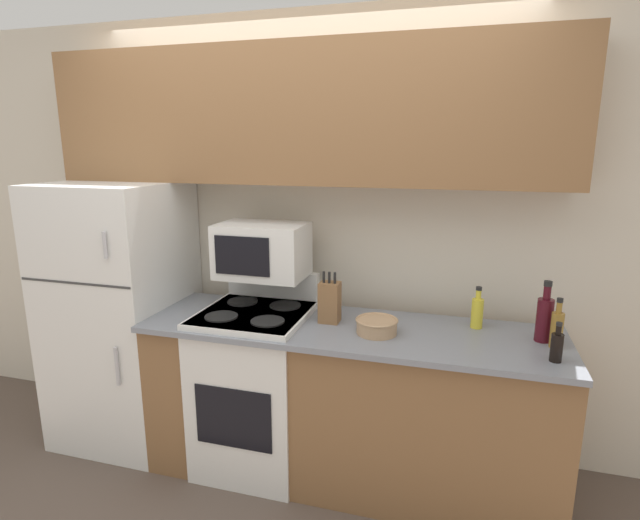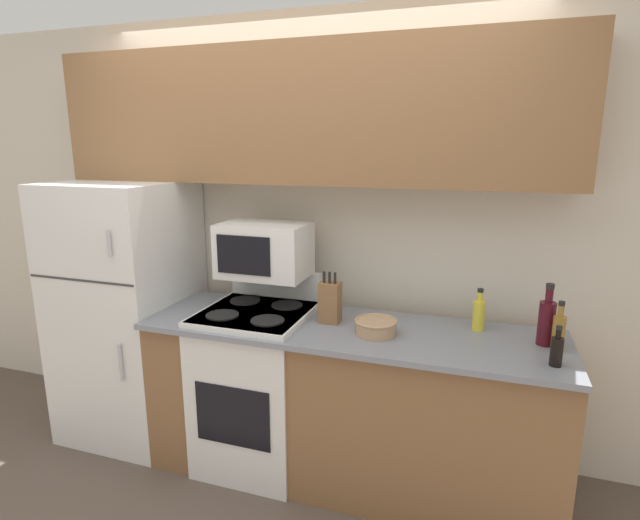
{
  "view_description": "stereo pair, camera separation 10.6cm",
  "coord_description": "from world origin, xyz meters",
  "px_view_note": "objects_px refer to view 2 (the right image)",
  "views": [
    {
      "loc": [
        0.91,
        -2.11,
        1.82
      ],
      "look_at": [
        0.21,
        0.27,
        1.24
      ],
      "focal_mm": 28.0,
      "sensor_mm": 36.0,
      "label": 1
    },
    {
      "loc": [
        1.01,
        -2.08,
        1.82
      ],
      "look_at": [
        0.21,
        0.27,
        1.24
      ],
      "focal_mm": 28.0,
      "sensor_mm": 36.0,
      "label": 2
    }
  ],
  "objects_px": {
    "refrigerator": "(128,310)",
    "bottle_cooking_spray": "(479,314)",
    "bottle_soy_sauce": "(557,350)",
    "bottle_wine_red": "(546,321)",
    "knife_block": "(330,302)",
    "stove": "(258,384)",
    "bowl": "(376,326)",
    "microwave": "(264,250)",
    "bottle_vinegar": "(559,332)"
  },
  "relations": [
    {
      "from": "microwave",
      "to": "bottle_vinegar",
      "type": "height_order",
      "value": "microwave"
    },
    {
      "from": "microwave",
      "to": "bottle_wine_red",
      "type": "distance_m",
      "value": 1.5
    },
    {
      "from": "bowl",
      "to": "bottle_vinegar",
      "type": "xyz_separation_m",
      "value": [
        0.83,
        0.06,
        0.05
      ]
    },
    {
      "from": "microwave",
      "to": "knife_block",
      "type": "relative_size",
      "value": 1.76
    },
    {
      "from": "refrigerator",
      "to": "bottle_soy_sauce",
      "type": "bearing_deg",
      "value": -5.4
    },
    {
      "from": "bowl",
      "to": "bottle_soy_sauce",
      "type": "bearing_deg",
      "value": -7.71
    },
    {
      "from": "bottle_cooking_spray",
      "to": "microwave",
      "type": "bearing_deg",
      "value": -178.33
    },
    {
      "from": "bottle_cooking_spray",
      "to": "bottle_vinegar",
      "type": "xyz_separation_m",
      "value": [
        0.35,
        -0.16,
        0.01
      ]
    },
    {
      "from": "stove",
      "to": "bowl",
      "type": "distance_m",
      "value": 0.83
    },
    {
      "from": "stove",
      "to": "bottle_vinegar",
      "type": "xyz_separation_m",
      "value": [
        1.52,
        0.0,
        0.51
      ]
    },
    {
      "from": "microwave",
      "to": "bowl",
      "type": "bearing_deg",
      "value": -15.37
    },
    {
      "from": "refrigerator",
      "to": "bottle_cooking_spray",
      "type": "xyz_separation_m",
      "value": [
        2.09,
        0.1,
        0.17
      ]
    },
    {
      "from": "microwave",
      "to": "bottle_cooking_spray",
      "type": "relative_size",
      "value": 2.22
    },
    {
      "from": "bottle_cooking_spray",
      "to": "bottle_vinegar",
      "type": "relative_size",
      "value": 0.92
    },
    {
      "from": "refrigerator",
      "to": "bottle_soy_sauce",
      "type": "xyz_separation_m",
      "value": [
        2.41,
        -0.23,
        0.16
      ]
    },
    {
      "from": "microwave",
      "to": "bottle_soy_sauce",
      "type": "height_order",
      "value": "microwave"
    },
    {
      "from": "refrigerator",
      "to": "knife_block",
      "type": "distance_m",
      "value": 1.35
    },
    {
      "from": "bowl",
      "to": "bottle_wine_red",
      "type": "distance_m",
      "value": 0.8
    },
    {
      "from": "microwave",
      "to": "bottle_vinegar",
      "type": "bearing_deg",
      "value": -4.89
    },
    {
      "from": "bowl",
      "to": "refrigerator",
      "type": "bearing_deg",
      "value": 175.77
    },
    {
      "from": "bottle_cooking_spray",
      "to": "bottle_soy_sauce",
      "type": "distance_m",
      "value": 0.47
    },
    {
      "from": "stove",
      "to": "microwave",
      "type": "bearing_deg",
      "value": 90.3
    },
    {
      "from": "refrigerator",
      "to": "bowl",
      "type": "relative_size",
      "value": 7.47
    },
    {
      "from": "knife_block",
      "to": "bowl",
      "type": "xyz_separation_m",
      "value": [
        0.27,
        -0.1,
        -0.07
      ]
    },
    {
      "from": "microwave",
      "to": "bowl",
      "type": "xyz_separation_m",
      "value": [
        0.69,
        -0.19,
        -0.31
      ]
    },
    {
      "from": "stove",
      "to": "bottle_cooking_spray",
      "type": "bearing_deg",
      "value": 8.03
    },
    {
      "from": "knife_block",
      "to": "bottle_vinegar",
      "type": "distance_m",
      "value": 1.1
    },
    {
      "from": "bottle_soy_sauce",
      "to": "microwave",
      "type": "bearing_deg",
      "value": 168.71
    },
    {
      "from": "bottle_cooking_spray",
      "to": "bottle_soy_sauce",
      "type": "bearing_deg",
      "value": -45.54
    },
    {
      "from": "stove",
      "to": "bottle_cooking_spray",
      "type": "distance_m",
      "value": 1.28
    },
    {
      "from": "bowl",
      "to": "bottle_soy_sauce",
      "type": "relative_size",
      "value": 1.19
    },
    {
      "from": "stove",
      "to": "bowl",
      "type": "xyz_separation_m",
      "value": [
        0.69,
        -0.06,
        0.45
      ]
    },
    {
      "from": "bottle_wine_red",
      "to": "bottle_cooking_spray",
      "type": "bearing_deg",
      "value": 162.22
    },
    {
      "from": "knife_block",
      "to": "stove",
      "type": "bearing_deg",
      "value": -174.86
    },
    {
      "from": "bottle_cooking_spray",
      "to": "bottle_wine_red",
      "type": "distance_m",
      "value": 0.32
    },
    {
      "from": "stove",
      "to": "bottle_wine_red",
      "type": "xyz_separation_m",
      "value": [
        1.48,
        0.07,
        0.53
      ]
    },
    {
      "from": "microwave",
      "to": "bottle_soy_sauce",
      "type": "xyz_separation_m",
      "value": [
        1.5,
        -0.3,
        -0.28
      ]
    },
    {
      "from": "bottle_wine_red",
      "to": "bottle_soy_sauce",
      "type": "distance_m",
      "value": 0.24
    },
    {
      "from": "bottle_soy_sauce",
      "to": "bottle_wine_red",
      "type": "bearing_deg",
      "value": 95.54
    },
    {
      "from": "bowl",
      "to": "bottle_cooking_spray",
      "type": "xyz_separation_m",
      "value": [
        0.48,
        0.22,
        0.05
      ]
    },
    {
      "from": "refrigerator",
      "to": "stove",
      "type": "distance_m",
      "value": 0.97
    },
    {
      "from": "bottle_vinegar",
      "to": "bottle_cooking_spray",
      "type": "bearing_deg",
      "value": 154.9
    },
    {
      "from": "stove",
      "to": "microwave",
      "type": "xyz_separation_m",
      "value": [
        -0.0,
        0.13,
        0.76
      ]
    },
    {
      "from": "bowl",
      "to": "bottle_wine_red",
      "type": "xyz_separation_m",
      "value": [
        0.79,
        0.13,
        0.08
      ]
    },
    {
      "from": "refrigerator",
      "to": "bottle_cooking_spray",
      "type": "relative_size",
      "value": 7.27
    },
    {
      "from": "stove",
      "to": "bottle_soy_sauce",
      "type": "bearing_deg",
      "value": -6.4
    },
    {
      "from": "refrigerator",
      "to": "bottle_cooking_spray",
      "type": "distance_m",
      "value": 2.1
    },
    {
      "from": "stove",
      "to": "bottle_vinegar",
      "type": "relative_size",
      "value": 4.5
    },
    {
      "from": "bottle_wine_red",
      "to": "knife_block",
      "type": "bearing_deg",
      "value": -178.37
    },
    {
      "from": "stove",
      "to": "bottle_cooking_spray",
      "type": "xyz_separation_m",
      "value": [
        1.17,
        0.17,
        0.5
      ]
    }
  ]
}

